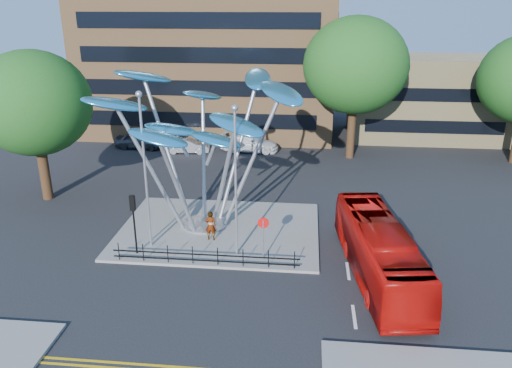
# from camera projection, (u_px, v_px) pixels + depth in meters

# --- Properties ---
(ground) EXTENTS (120.00, 120.00, 0.00)m
(ground) POSITION_uv_depth(u_px,v_px,m) (219.00, 285.00, 24.80)
(ground) COLOR black
(ground) RESTS_ON ground
(traffic_island) EXTENTS (12.00, 9.00, 0.15)m
(traffic_island) POSITION_uv_depth(u_px,v_px,m) (219.00, 230.00, 30.45)
(traffic_island) COLOR slate
(traffic_island) RESTS_ON ground
(double_yellow_near) EXTENTS (40.00, 0.12, 0.01)m
(double_yellow_near) POSITION_uv_depth(u_px,v_px,m) (192.00, 368.00, 19.21)
(double_yellow_near) COLOR gold
(double_yellow_near) RESTS_ON ground
(low_building_near) EXTENTS (15.00, 8.00, 8.00)m
(low_building_near) POSITION_uv_depth(u_px,v_px,m) (427.00, 98.00, 49.80)
(low_building_near) COLOR tan
(low_building_near) RESTS_ON ground
(tree_right) EXTENTS (8.80, 8.80, 12.11)m
(tree_right) POSITION_uv_depth(u_px,v_px,m) (356.00, 66.00, 41.70)
(tree_right) COLOR black
(tree_right) RESTS_ON ground
(tree_left) EXTENTS (7.60, 7.60, 10.32)m
(tree_left) POSITION_uv_depth(u_px,v_px,m) (34.00, 104.00, 33.06)
(tree_left) COLOR black
(tree_left) RESTS_ON ground
(leaf_sculpture) EXTENTS (12.72, 9.54, 9.51)m
(leaf_sculpture) POSITION_uv_depth(u_px,v_px,m) (200.00, 118.00, 28.80)
(leaf_sculpture) COLOR #9EA0A5
(leaf_sculpture) RESTS_ON traffic_island
(street_lamp_left) EXTENTS (0.36, 0.36, 8.80)m
(street_lamp_left) POSITION_uv_depth(u_px,v_px,m) (144.00, 158.00, 26.61)
(street_lamp_left) COLOR #9EA0A5
(street_lamp_left) RESTS_ON traffic_island
(street_lamp_right) EXTENTS (0.36, 0.36, 8.30)m
(street_lamp_right) POSITION_uv_depth(u_px,v_px,m) (236.00, 169.00, 25.75)
(street_lamp_right) COLOR #9EA0A5
(street_lamp_right) RESTS_ON traffic_island
(traffic_light_island) EXTENTS (0.28, 0.18, 3.42)m
(traffic_light_island) POSITION_uv_depth(u_px,v_px,m) (133.00, 212.00, 26.68)
(traffic_light_island) COLOR black
(traffic_light_island) RESTS_ON traffic_island
(no_entry_sign_island) EXTENTS (0.60, 0.10, 2.45)m
(no_entry_sign_island) POSITION_uv_depth(u_px,v_px,m) (263.00, 231.00, 26.31)
(no_entry_sign_island) COLOR #9EA0A5
(no_entry_sign_island) RESTS_ON traffic_island
(pedestrian_railing_front) EXTENTS (10.00, 0.06, 1.00)m
(pedestrian_railing_front) POSITION_uv_depth(u_px,v_px,m) (205.00, 257.00, 26.28)
(pedestrian_railing_front) COLOR black
(pedestrian_railing_front) RESTS_ON traffic_island
(red_bus) EXTENTS (3.84, 10.69, 2.91)m
(red_bus) POSITION_uv_depth(u_px,v_px,m) (379.00, 251.00, 25.05)
(red_bus) COLOR #B30C08
(red_bus) RESTS_ON ground
(pedestrian) EXTENTS (0.66, 0.45, 1.77)m
(pedestrian) POSITION_uv_depth(u_px,v_px,m) (211.00, 226.00, 28.79)
(pedestrian) COLOR gray
(pedestrian) RESTS_ON traffic_island
(parked_car_left) EXTENTS (4.56, 2.08, 1.52)m
(parked_car_left) POSITION_uv_depth(u_px,v_px,m) (139.00, 140.00, 46.95)
(parked_car_left) COLOR #3D3F45
(parked_car_left) RESTS_ON ground
(parked_car_mid) EXTENTS (4.13, 1.74, 1.33)m
(parked_car_mid) POSITION_uv_depth(u_px,v_px,m) (188.00, 146.00, 45.63)
(parked_car_mid) COLOR #B5B8BD
(parked_car_mid) RESTS_ON ground
(parked_car_right) EXTENTS (5.47, 2.54, 1.55)m
(parked_car_right) POSITION_uv_depth(u_px,v_px,m) (250.00, 143.00, 46.05)
(parked_car_right) COLOR silver
(parked_car_right) RESTS_ON ground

